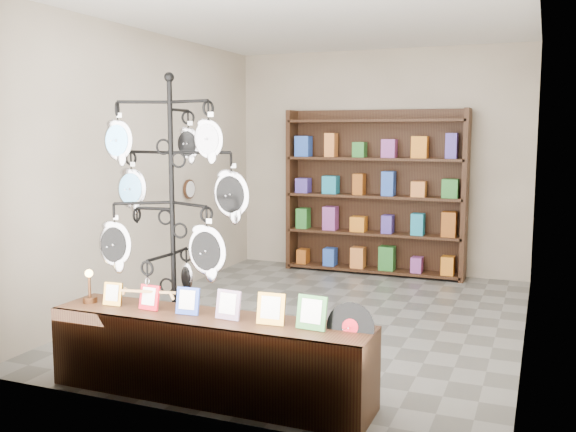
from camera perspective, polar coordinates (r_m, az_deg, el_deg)
ground at (r=6.71m, az=2.66°, el=-8.98°), size 5.00×5.00×0.00m
room_envelope at (r=6.44m, az=2.76°, el=7.04°), size 5.00×5.00×5.00m
display_tree at (r=5.02m, az=-10.27°, el=1.15°), size 1.20×1.08×2.34m
front_shelf at (r=4.74m, az=-7.06°, el=-12.26°), size 2.40×0.50×0.85m
back_shelving at (r=8.68m, az=7.70°, el=1.64°), size 2.42×0.36×2.20m
wall_clocks at (r=8.01m, az=-8.81°, el=4.52°), size 0.03×0.24×0.84m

